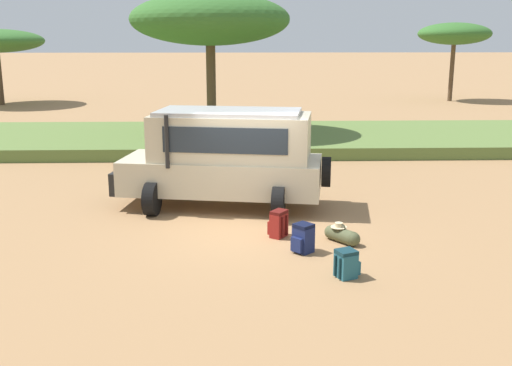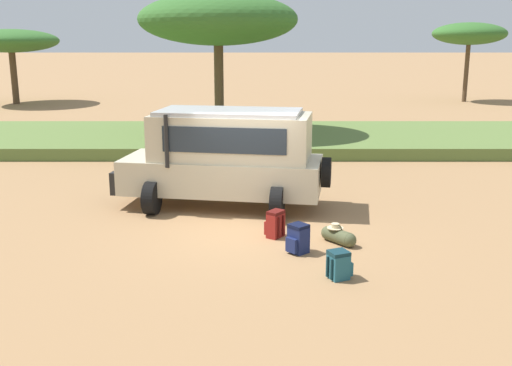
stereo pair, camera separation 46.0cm
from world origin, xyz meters
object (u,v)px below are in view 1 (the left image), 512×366
at_px(safari_vehicle, 226,156).
at_px(acacia_tree_left_mid, 210,20).
at_px(acacia_tree_centre_back, 455,34).
at_px(duffel_bag_low_black_case, 342,235).
at_px(backpack_beside_front_wheel, 278,224).
at_px(backpack_near_rear_wheel, 303,238).
at_px(backpack_cluster_center, 346,264).

height_order(safari_vehicle, acacia_tree_left_mid, acacia_tree_left_mid).
bearing_deg(acacia_tree_left_mid, acacia_tree_centre_back, 46.13).
bearing_deg(duffel_bag_low_black_case, backpack_beside_front_wheel, 162.71).
bearing_deg(safari_vehicle, duffel_bag_low_black_case, -48.76).
bearing_deg(backpack_near_rear_wheel, backpack_beside_front_wheel, 113.81).
relative_size(backpack_cluster_center, backpack_near_rear_wheel, 0.87).
relative_size(backpack_beside_front_wheel, acacia_tree_left_mid, 0.09).
bearing_deg(safari_vehicle, backpack_beside_front_wheel, -64.31).
bearing_deg(backpack_cluster_center, duffel_bag_low_black_case, 82.55).
bearing_deg(backpack_cluster_center, safari_vehicle, 115.38).
bearing_deg(duffel_bag_low_black_case, acacia_tree_centre_back, 66.70).
relative_size(backpack_cluster_center, duffel_bag_low_black_case, 0.67).
xyz_separation_m(duffel_bag_low_black_case, acacia_tree_left_mid, (-3.18, 12.24, 4.66)).
relative_size(safari_vehicle, backpack_beside_front_wheel, 9.36).
relative_size(backpack_beside_front_wheel, duffel_bag_low_black_case, 0.76).
xyz_separation_m(backpack_near_rear_wheel, acacia_tree_centre_back, (13.01, 28.73, 4.08)).
bearing_deg(safari_vehicle, acacia_tree_centre_back, 60.12).
bearing_deg(duffel_bag_low_black_case, safari_vehicle, 131.24).
distance_m(backpack_near_rear_wheel, duffel_bag_low_black_case, 1.04).
xyz_separation_m(safari_vehicle, acacia_tree_left_mid, (-0.73, 9.45, 3.52)).
distance_m(duffel_bag_low_black_case, acacia_tree_centre_back, 30.97).
height_order(duffel_bag_low_black_case, acacia_tree_centre_back, acacia_tree_centre_back).
xyz_separation_m(backpack_cluster_center, acacia_tree_left_mid, (-2.94, 14.10, 4.57)).
bearing_deg(acacia_tree_left_mid, backpack_beside_front_wheel, -80.98).
xyz_separation_m(backpack_beside_front_wheel, acacia_tree_left_mid, (-1.88, 11.84, 4.53)).
height_order(backpack_beside_front_wheel, backpack_cluster_center, backpack_beside_front_wheel).
bearing_deg(duffel_bag_low_black_case, acacia_tree_left_mid, 104.55).
height_order(backpack_beside_front_wheel, acacia_tree_centre_back, acacia_tree_centre_back).
distance_m(backpack_cluster_center, acacia_tree_left_mid, 15.11).
bearing_deg(acacia_tree_left_mid, duffel_bag_low_black_case, -75.45).
bearing_deg(acacia_tree_left_mid, safari_vehicle, -85.58).
distance_m(safari_vehicle, backpack_beside_front_wheel, 2.84).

